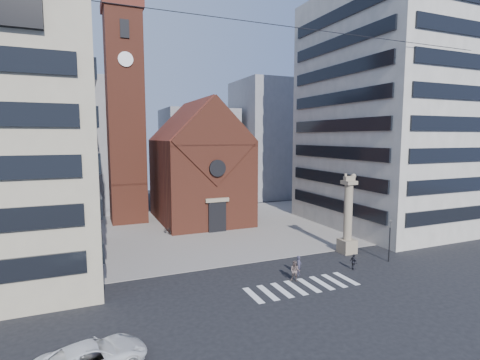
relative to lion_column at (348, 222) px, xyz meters
name	(u,v)px	position (x,y,z in m)	size (l,w,h in m)	color
ground	(279,275)	(-10.01, -3.00, -3.46)	(120.00, 120.00, 0.00)	black
piazza	(212,228)	(-10.01, 16.00, -3.43)	(46.00, 30.00, 0.05)	gray
zebra_crossing	(302,286)	(-9.46, -6.00, -3.45)	(10.20, 3.20, 0.01)	white
church	(199,167)	(-10.01, 22.04, 4.53)	(12.00, 16.65, 18.00)	brown
campanile	(125,114)	(-20.01, 25.00, 12.28)	(5.50, 5.50, 31.20)	brown
building_right	(390,112)	(13.99, 9.00, 12.54)	(18.00, 22.00, 32.00)	beige
bg_block_left	(55,146)	(-30.01, 37.00, 7.54)	(16.00, 14.00, 22.00)	gray
bg_block_mid	(199,154)	(-4.01, 42.00, 5.54)	(14.00, 12.00, 18.00)	gray
bg_block_right	(275,139)	(11.99, 39.00, 8.54)	(16.00, 14.00, 24.00)	gray
lion_column	(348,222)	(0.00, 0.00, 0.00)	(1.63, 1.60, 8.68)	gray
traffic_light	(390,240)	(1.99, -4.00, -1.17)	(0.13, 0.16, 4.30)	black
white_car	(92,358)	(-26.05, -11.46, -2.65)	(2.68, 5.81, 1.61)	silver
pedestrian_0	(299,265)	(-8.30, -3.59, -2.56)	(0.65, 0.43, 1.79)	#312F42
pedestrian_1	(295,271)	(-9.44, -4.79, -2.54)	(0.90, 0.70, 1.84)	#5F4E4C
pedestrian_2	(354,262)	(-2.83, -4.49, -2.69)	(0.90, 0.37, 1.53)	#24232B
scooter_0	(167,230)	(-16.31, 15.38, -2.96)	(0.60, 1.71, 0.90)	black
scooter_1	(180,229)	(-14.62, 15.38, -2.91)	(0.47, 1.66, 1.00)	black
scooter_2	(193,228)	(-12.94, 15.38, -2.96)	(0.60, 1.71, 0.90)	black
scooter_3	(205,226)	(-11.25, 15.38, -2.91)	(0.47, 1.66, 1.00)	black
scooter_4	(217,226)	(-9.56, 15.38, -2.96)	(0.60, 1.71, 0.90)	black
scooter_5	(228,224)	(-7.88, 15.38, -2.91)	(0.47, 1.66, 1.00)	black
scooter_6	(239,223)	(-6.19, 15.38, -2.96)	(0.60, 1.71, 0.90)	black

